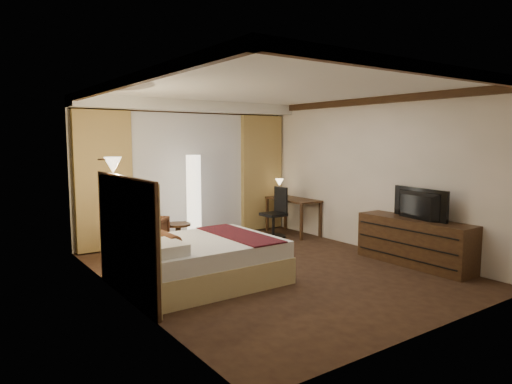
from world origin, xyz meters
TOP-DOWN VIEW (x-y plane):
  - floor at (0.00, 0.00)m, footprint 4.50×5.50m
  - ceiling at (0.00, 0.00)m, footprint 4.50×5.50m
  - back_wall at (0.00, 2.75)m, footprint 4.50×0.02m
  - left_wall at (-2.25, 0.00)m, footprint 0.02×5.50m
  - right_wall at (2.25, 0.00)m, footprint 0.02×5.50m
  - crown_molding at (0.00, 0.00)m, footprint 4.50×5.50m
  - soffit at (0.00, 2.50)m, footprint 4.50×0.50m
  - curtain_sheer at (0.00, 2.67)m, footprint 2.48×0.04m
  - curtain_left_drape at (-1.70, 2.61)m, footprint 1.00×0.14m
  - curtain_right_drape at (1.70, 2.61)m, footprint 1.00×0.14m
  - wall_sconce at (-2.09, 0.86)m, footprint 0.24×0.24m
  - bed at (-1.16, 0.06)m, footprint 2.05×1.60m
  - headboard at (-2.20, 0.06)m, footprint 0.12×1.90m
  - armchair at (-1.38, 1.73)m, footprint 1.01×1.01m
  - side_table at (-0.65, 1.88)m, footprint 0.45×0.45m
  - floor_lamp at (-0.19, 2.13)m, footprint 0.36×0.36m
  - desk at (1.95, 1.83)m, footprint 0.55×1.22m
  - desk_lamp at (1.95, 2.29)m, footprint 0.18×0.18m
  - office_chair at (1.40, 1.78)m, footprint 0.50×0.50m
  - dresser at (2.00, -1.10)m, footprint 0.50×1.89m
  - television at (1.97, -1.10)m, footprint 0.79×1.16m

SIDE VIEW (x-z plane):
  - floor at x=0.00m, z-range -0.01..0.01m
  - side_table at x=-0.65m, z-range 0.00..0.49m
  - bed at x=-1.16m, z-range 0.00..0.60m
  - dresser at x=2.00m, z-range 0.00..0.73m
  - desk at x=1.95m, z-range 0.00..0.75m
  - armchair at x=-1.38m, z-range 0.00..0.76m
  - office_chair at x=1.40m, z-range 0.00..1.02m
  - headboard at x=-2.20m, z-range 0.00..1.50m
  - floor_lamp at x=-0.19m, z-range 0.00..1.70m
  - desk_lamp at x=1.95m, z-range 0.75..1.09m
  - television at x=1.97m, z-range 0.97..1.11m
  - curtain_sheer at x=0.00m, z-range 0.02..2.48m
  - curtain_left_drape at x=-1.70m, z-range 0.02..2.48m
  - curtain_right_drape at x=1.70m, z-range 0.02..2.48m
  - back_wall at x=0.00m, z-range 0.00..2.70m
  - left_wall at x=-2.25m, z-range 0.00..2.70m
  - right_wall at x=2.25m, z-range 0.00..2.70m
  - wall_sconce at x=-2.09m, z-range 1.50..1.74m
  - soffit at x=0.00m, z-range 2.50..2.70m
  - crown_molding at x=0.00m, z-range 2.58..2.70m
  - ceiling at x=0.00m, z-range 2.70..2.71m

